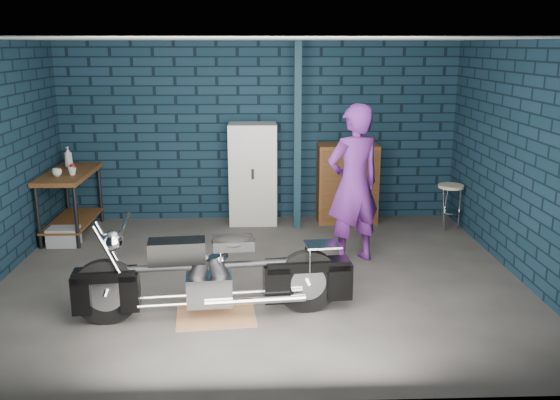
# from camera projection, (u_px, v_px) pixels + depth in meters

# --- Properties ---
(ground) EXTENTS (6.00, 6.00, 0.00)m
(ground) POSITION_uv_depth(u_px,v_px,m) (261.00, 277.00, 6.93)
(ground) COLOR #4D4A48
(ground) RESTS_ON ground
(room_walls) EXTENTS (6.02, 5.01, 2.71)m
(room_walls) POSITION_uv_depth(u_px,v_px,m) (259.00, 109.00, 6.98)
(room_walls) COLOR #0F2432
(room_walls) RESTS_ON ground
(support_post) EXTENTS (0.10, 0.10, 2.70)m
(support_post) POSITION_uv_depth(u_px,v_px,m) (297.00, 137.00, 8.49)
(support_post) COLOR #112B37
(support_post) RESTS_ON ground
(workbench) EXTENTS (0.60, 1.40, 0.91)m
(workbench) POSITION_uv_depth(u_px,v_px,m) (71.00, 203.00, 8.41)
(workbench) COLOR brown
(workbench) RESTS_ON ground
(drip_mat) EXTENTS (0.84, 0.66, 0.01)m
(drip_mat) POSITION_uv_depth(u_px,v_px,m) (216.00, 316.00, 5.94)
(drip_mat) COLOR #966441
(drip_mat) RESTS_ON ground
(motorcycle) EXTENTS (2.39, 0.86, 1.03)m
(motorcycle) POSITION_uv_depth(u_px,v_px,m) (215.00, 268.00, 5.81)
(motorcycle) COLOR black
(motorcycle) RESTS_ON ground
(person) EXTENTS (0.85, 0.71, 1.97)m
(person) POSITION_uv_depth(u_px,v_px,m) (353.00, 184.00, 7.24)
(person) COLOR #5B207B
(person) RESTS_ON ground
(storage_bin) EXTENTS (0.40, 0.28, 0.25)m
(storage_bin) POSITION_uv_depth(u_px,v_px,m) (64.00, 237.00, 8.01)
(storage_bin) COLOR #999BA1
(storage_bin) RESTS_ON ground
(locker) EXTENTS (0.71, 0.51, 1.52)m
(locker) POSITION_uv_depth(u_px,v_px,m) (253.00, 174.00, 8.89)
(locker) COLOR beige
(locker) RESTS_ON ground
(tool_chest) EXTENTS (0.90, 0.50, 1.19)m
(tool_chest) POSITION_uv_depth(u_px,v_px,m) (347.00, 184.00, 8.98)
(tool_chest) COLOR brown
(tool_chest) RESTS_ON ground
(shop_stool) EXTENTS (0.48, 0.48, 0.67)m
(shop_stool) POSITION_uv_depth(u_px,v_px,m) (449.00, 207.00, 8.67)
(shop_stool) COLOR #BDAF8E
(shop_stool) RESTS_ON ground
(cup_a) EXTENTS (0.16, 0.16, 0.10)m
(cup_a) POSITION_uv_depth(u_px,v_px,m) (57.00, 172.00, 8.03)
(cup_a) COLOR #BDAF8E
(cup_a) RESTS_ON workbench
(cup_b) EXTENTS (0.13, 0.13, 0.10)m
(cup_b) POSITION_uv_depth(u_px,v_px,m) (72.00, 171.00, 8.09)
(cup_b) COLOR #BDAF8E
(cup_b) RESTS_ON workbench
(mug_red) EXTENTS (0.08, 0.08, 0.10)m
(mug_red) POSITION_uv_depth(u_px,v_px,m) (73.00, 167.00, 8.36)
(mug_red) COLOR #A71622
(mug_red) RESTS_ON workbench
(bottle) EXTENTS (0.13, 0.13, 0.30)m
(bottle) POSITION_uv_depth(u_px,v_px,m) (68.00, 157.00, 8.60)
(bottle) COLOR #999BA1
(bottle) RESTS_ON workbench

